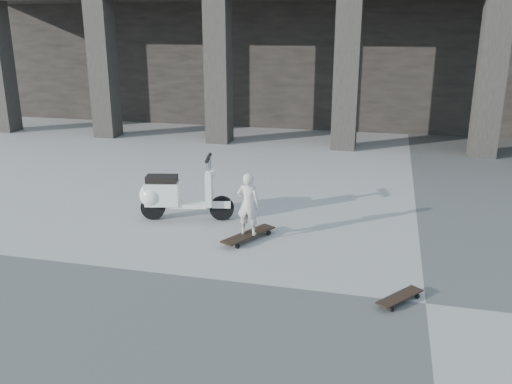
% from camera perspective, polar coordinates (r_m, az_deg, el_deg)
% --- Properties ---
extents(ground, '(90.00, 90.00, 0.00)m').
position_cam_1_polar(ground, '(7.13, 17.44, -11.13)').
color(ground, '#4C4C49').
rests_on(ground, ground).
extents(colonnade, '(28.00, 8.82, 6.00)m').
position_cam_1_polar(colonnade, '(20.07, 16.29, 15.89)').
color(colonnade, black).
rests_on(colonnade, ground).
extents(longboard, '(0.71, 1.04, 0.10)m').
position_cam_1_polar(longboard, '(8.63, -0.80, -4.56)').
color(longboard, black).
rests_on(longboard, ground).
extents(skateboard_spare, '(0.59, 0.69, 0.09)m').
position_cam_1_polar(skateboard_spare, '(7.03, 14.89, -10.67)').
color(skateboard_spare, black).
rests_on(skateboard_spare, ground).
extents(child, '(0.38, 0.27, 1.00)m').
position_cam_1_polar(child, '(8.45, -0.82, -1.27)').
color(child, beige).
rests_on(child, longboard).
extents(scooter, '(1.62, 0.70, 1.15)m').
position_cam_1_polar(scooter, '(9.53, -8.99, -0.27)').
color(scooter, black).
rests_on(scooter, ground).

